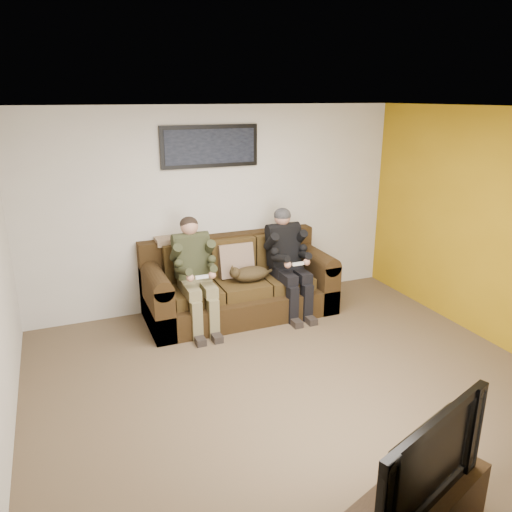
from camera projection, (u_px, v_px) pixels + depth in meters
name	position (u px, v px, depth m)	size (l,w,h in m)	color
floor	(293.00, 384.00, 4.90)	(5.00, 5.00, 0.00)	brown
ceiling	(300.00, 108.00, 4.10)	(5.00, 5.00, 0.00)	silver
wall_back	(218.00, 208.00, 6.48)	(5.00, 5.00, 0.00)	beige
wall_front	(497.00, 386.00, 2.52)	(5.00, 5.00, 0.00)	beige
wall_right	(503.00, 231.00, 5.41)	(4.50, 4.50, 0.00)	beige
accent_wall_right	(502.00, 231.00, 5.40)	(4.50, 4.50, 0.00)	#AA8011
sofa	(237.00, 285.00, 6.44)	(2.37, 1.02, 0.97)	black
throw_pillow	(236.00, 260.00, 6.38)	(0.45, 0.13, 0.43)	#866C58
throw_blanket	(175.00, 240.00, 6.26)	(0.48, 0.24, 0.09)	tan
person_left	(195.00, 267.00, 5.92)	(0.51, 0.87, 1.33)	olive
person_right	(287.00, 255.00, 6.37)	(0.51, 0.86, 1.34)	black
cat	(249.00, 274.00, 6.24)	(0.66, 0.26, 0.24)	#47361C
framed_poster	(210.00, 146.00, 6.17)	(1.25, 0.05, 0.52)	black
television	(417.00, 454.00, 2.90)	(1.08, 0.14, 0.62)	black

